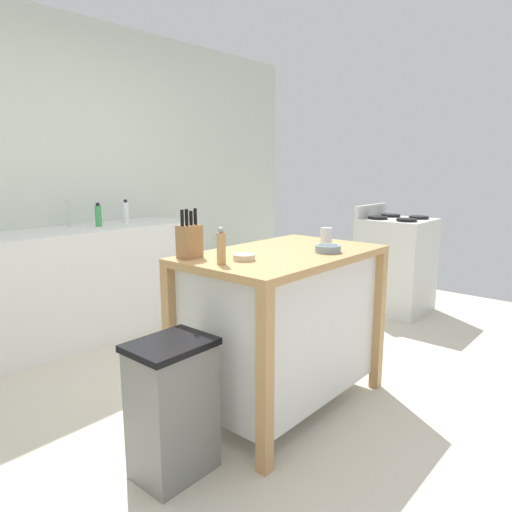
% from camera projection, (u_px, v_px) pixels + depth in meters
% --- Properties ---
extents(ground_plane, '(6.84, 6.84, 0.00)m').
position_uv_depth(ground_plane, '(240.00, 410.00, 2.65)').
color(ground_plane, beige).
rests_on(ground_plane, ground).
extents(wall_back, '(5.84, 0.10, 2.60)m').
position_uv_depth(wall_back, '(48.00, 176.00, 3.77)').
color(wall_back, silver).
rests_on(wall_back, ground).
extents(kitchen_island, '(1.16, 0.71, 0.91)m').
position_uv_depth(kitchen_island, '(282.00, 321.00, 2.64)').
color(kitchen_island, tan).
rests_on(kitchen_island, ground).
extents(knife_block, '(0.11, 0.09, 0.25)m').
position_uv_depth(knife_block, '(189.00, 240.00, 2.37)').
color(knife_block, '#9E7042').
rests_on(knife_block, kitchen_island).
extents(bowl_stoneware_deep, '(0.11, 0.11, 0.03)m').
position_uv_depth(bowl_stoneware_deep, '(244.00, 257.00, 2.32)').
color(bowl_stoneware_deep, beige).
rests_on(bowl_stoneware_deep, kitchen_island).
extents(bowl_ceramic_wide, '(0.14, 0.14, 0.04)m').
position_uv_depth(bowl_ceramic_wide, '(328.00, 248.00, 2.54)').
color(bowl_ceramic_wide, gray).
rests_on(bowl_ceramic_wide, kitchen_island).
extents(drinking_cup, '(0.07, 0.07, 0.11)m').
position_uv_depth(drinking_cup, '(326.00, 237.00, 2.74)').
color(drinking_cup, silver).
rests_on(drinking_cup, kitchen_island).
extents(pepper_grinder, '(0.04, 0.04, 0.18)m').
position_uv_depth(pepper_grinder, '(221.00, 247.00, 2.21)').
color(pepper_grinder, tan).
rests_on(pepper_grinder, kitchen_island).
extents(trash_bin, '(0.36, 0.28, 0.63)m').
position_uv_depth(trash_bin, '(173.00, 408.00, 2.05)').
color(trash_bin, slate).
rests_on(trash_bin, ground).
extents(sink_counter, '(1.89, 0.60, 0.89)m').
position_uv_depth(sink_counter, '(82.00, 283.00, 3.74)').
color(sink_counter, silver).
rests_on(sink_counter, ground).
extents(sink_faucet, '(0.02, 0.02, 0.22)m').
position_uv_depth(sink_faucet, '(69.00, 214.00, 3.73)').
color(sink_faucet, '#B7BCC1').
rests_on(sink_faucet, sink_counter).
extents(bottle_spray_cleaner, '(0.05, 0.05, 0.20)m').
position_uv_depth(bottle_spray_cleaner, '(126.00, 212.00, 4.00)').
color(bottle_spray_cleaner, white).
rests_on(bottle_spray_cleaner, sink_counter).
extents(bottle_dish_soap, '(0.05, 0.05, 0.19)m').
position_uv_depth(bottle_dish_soap, '(98.00, 216.00, 3.77)').
color(bottle_dish_soap, green).
rests_on(bottle_dish_soap, sink_counter).
extents(stove, '(0.60, 0.60, 1.01)m').
position_uv_depth(stove, '(395.00, 264.00, 4.42)').
color(stove, silver).
rests_on(stove, ground).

